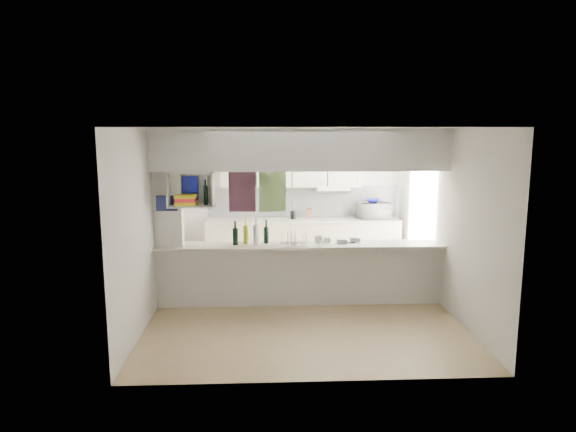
{
  "coord_description": "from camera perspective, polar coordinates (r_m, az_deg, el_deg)",
  "views": [
    {
      "loc": [
        -0.52,
        -7.33,
        2.57
      ],
      "look_at": [
        -0.16,
        0.5,
        1.25
      ],
      "focal_mm": 32.0,
      "sensor_mm": 36.0,
      "label": 1
    }
  ],
  "objects": [
    {
      "name": "knife_block",
      "position": [
        9.68,
        2.34,
        0.27
      ],
      "size": [
        0.1,
        0.09,
        0.19
      ],
      "primitive_type": "cube",
      "rotation": [
        0.0,
        0.0,
        -0.11
      ],
      "color": "brown",
      "rests_on": "bench_top"
    },
    {
      "name": "wall_back",
      "position": [
        9.83,
        0.4,
        2.11
      ],
      "size": [
        4.2,
        0.0,
        4.2
      ],
      "primitive_type": "plane",
      "rotation": [
        1.57,
        0.0,
        0.0
      ],
      "color": "silver",
      "rests_on": "floor"
    },
    {
      "name": "plastic_tubs",
      "position": [
        7.67,
        5.68,
        -2.68
      ],
      "size": [
        0.58,
        0.23,
        0.08
      ],
      "color": "silver",
      "rests_on": "breakfast_bar"
    },
    {
      "name": "cubby_shelf",
      "position": [
        7.4,
        -10.78,
        2.68
      ],
      "size": [
        0.65,
        0.35,
        0.5
      ],
      "color": "white",
      "rests_on": "bulkhead"
    },
    {
      "name": "kitchen_run",
      "position": [
        9.66,
        1.43,
        -0.88
      ],
      "size": [
        3.6,
        0.63,
        2.24
      ],
      "color": "beige",
      "rests_on": "floor"
    },
    {
      "name": "wall_right",
      "position": [
        7.89,
        16.78,
        -0.15
      ],
      "size": [
        0.0,
        4.8,
        4.8
      ],
      "primitive_type": "plane",
      "rotation": [
        1.57,
        0.0,
        -1.57
      ],
      "color": "silver",
      "rests_on": "floor"
    },
    {
      "name": "ceiling",
      "position": [
        7.35,
        1.43,
        9.75
      ],
      "size": [
        4.8,
        4.8,
        0.0
      ],
      "primitive_type": "plane",
      "color": "white",
      "rests_on": "wall_back"
    },
    {
      "name": "wine_bottles",
      "position": [
        7.52,
        -4.13,
        -2.08
      ],
      "size": [
        0.53,
        0.16,
        0.39
      ],
      "color": "black",
      "rests_on": "breakfast_bar"
    },
    {
      "name": "microwave",
      "position": [
        9.8,
        9.53,
        0.61
      ],
      "size": [
        0.61,
        0.47,
        0.31
      ],
      "primitive_type": "imported",
      "rotation": [
        0.0,
        0.0,
        3.31
      ],
      "color": "white",
      "rests_on": "bench_top"
    },
    {
      "name": "wall_left",
      "position": [
        7.61,
        -14.59,
        -0.4
      ],
      "size": [
        0.0,
        4.8,
        4.8
      ],
      "primitive_type": "plane",
      "rotation": [
        1.57,
        0.0,
        1.57
      ],
      "color": "silver",
      "rests_on": "floor"
    },
    {
      "name": "dish_rack",
      "position": [
        7.49,
        0.64,
        -2.58
      ],
      "size": [
        0.39,
        0.3,
        0.2
      ],
      "rotation": [
        0.0,
        0.0,
        -0.04
      ],
      "color": "silver",
      "rests_on": "breakfast_bar"
    },
    {
      "name": "cup",
      "position": [
        7.52,
        3.44,
        -2.64
      ],
      "size": [
        0.16,
        0.16,
        0.11
      ],
      "primitive_type": "imported",
      "rotation": [
        0.0,
        0.0,
        0.24
      ],
      "color": "white",
      "rests_on": "dish_rack"
    },
    {
      "name": "bowl",
      "position": [
        9.77,
        9.37,
        1.69
      ],
      "size": [
        0.25,
        0.25,
        0.06
      ],
      "primitive_type": "imported",
      "color": "#0C138E",
      "rests_on": "microwave"
    },
    {
      "name": "utensil_jar",
      "position": [
        9.63,
        0.58,
        0.13
      ],
      "size": [
        0.11,
        0.11,
        0.15
      ],
      "primitive_type": "cylinder",
      "color": "black",
      "rests_on": "bench_top"
    },
    {
      "name": "floor",
      "position": [
        7.79,
        1.35,
        -9.74
      ],
      "size": [
        4.8,
        4.8,
        0.0
      ],
      "primitive_type": "plane",
      "color": "#9F885C",
      "rests_on": "ground"
    },
    {
      "name": "servery_partition",
      "position": [
        7.4,
        0.06,
        2.45
      ],
      "size": [
        4.2,
        0.5,
        2.6
      ],
      "color": "silver",
      "rests_on": "floor"
    }
  ]
}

